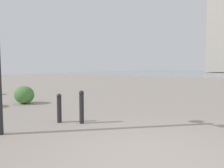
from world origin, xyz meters
TOP-DOWN VIEW (x-y plane):
  - bollard_near at (2.44, -0.83)m, footprint 0.13×0.13m
  - bollard_mid at (2.97, -0.50)m, footprint 0.13×0.13m
  - shrub_low at (6.48, -1.37)m, footprint 0.83×0.75m

SIDE VIEW (x-z plane):
  - shrub_low at x=6.48m, z-range 0.00..0.71m
  - bollard_mid at x=2.97m, z-range 0.02..0.80m
  - bollard_near at x=2.44m, z-range 0.02..0.89m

